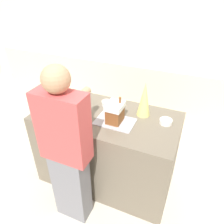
% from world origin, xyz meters
% --- Properties ---
extents(ground_plane, '(12.00, 12.00, 0.00)m').
position_xyz_m(ground_plane, '(0.00, 0.00, 0.00)').
color(ground_plane, beige).
extents(wall_back, '(8.00, 0.05, 2.60)m').
position_xyz_m(wall_back, '(0.00, 2.13, 1.30)').
color(wall_back, beige).
rests_on(wall_back, ground_plane).
extents(back_cabinet_block, '(6.00, 0.60, 0.93)m').
position_xyz_m(back_cabinet_block, '(0.00, 1.81, 0.46)').
color(back_cabinet_block, beige).
rests_on(back_cabinet_block, ground_plane).
extents(kitchen_island, '(1.54, 0.79, 0.93)m').
position_xyz_m(kitchen_island, '(0.00, 0.00, 0.47)').
color(kitchen_island, '#6B6051').
rests_on(kitchen_island, ground_plane).
extents(baking_tray, '(0.40, 0.27, 0.01)m').
position_xyz_m(baking_tray, '(0.13, -0.07, 0.94)').
color(baking_tray, '#B2B2BC').
rests_on(baking_tray, kitchen_island).
extents(gingerbread_house, '(0.16, 0.20, 0.27)m').
position_xyz_m(gingerbread_house, '(0.13, -0.07, 1.05)').
color(gingerbread_house, brown).
rests_on(gingerbread_house, baking_tray).
extents(decorative_tree, '(0.14, 0.14, 0.37)m').
position_xyz_m(decorative_tree, '(0.35, 0.17, 1.12)').
color(decorative_tree, '#DBD675').
rests_on(decorative_tree, kitchen_island).
extents(candy_bowl_far_right, '(0.12, 0.12, 0.05)m').
position_xyz_m(candy_bowl_far_right, '(-0.41, 0.26, 0.96)').
color(candy_bowl_far_right, white).
rests_on(candy_bowl_far_right, kitchen_island).
extents(candy_bowl_center_rear, '(0.13, 0.13, 0.04)m').
position_xyz_m(candy_bowl_center_rear, '(0.61, 0.10, 0.96)').
color(candy_bowl_center_rear, white).
rests_on(candy_bowl_center_rear, kitchen_island).
extents(candy_bowl_near_tray_left, '(0.12, 0.12, 0.05)m').
position_xyz_m(candy_bowl_near_tray_left, '(-0.09, 0.20, 0.96)').
color(candy_bowl_near_tray_left, silver).
rests_on(candy_bowl_near_tray_left, kitchen_island).
extents(candy_bowl_behind_tray, '(0.14, 0.14, 0.05)m').
position_xyz_m(candy_bowl_behind_tray, '(-0.47, 0.11, 0.96)').
color(candy_bowl_behind_tray, white).
rests_on(candy_bowl_behind_tray, kitchen_island).
extents(candy_bowl_far_left, '(0.10, 0.10, 0.05)m').
position_xyz_m(candy_bowl_far_left, '(-0.61, 0.01, 0.96)').
color(candy_bowl_far_left, silver).
rests_on(candy_bowl_far_left, kitchen_island).
extents(mug, '(0.07, 0.07, 0.08)m').
position_xyz_m(mug, '(-0.40, -0.29, 0.97)').
color(mug, white).
rests_on(mug, kitchen_island).
extents(person, '(0.44, 0.55, 1.68)m').
position_xyz_m(person, '(-0.13, -0.58, 0.87)').
color(person, slate).
rests_on(person, ground_plane).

